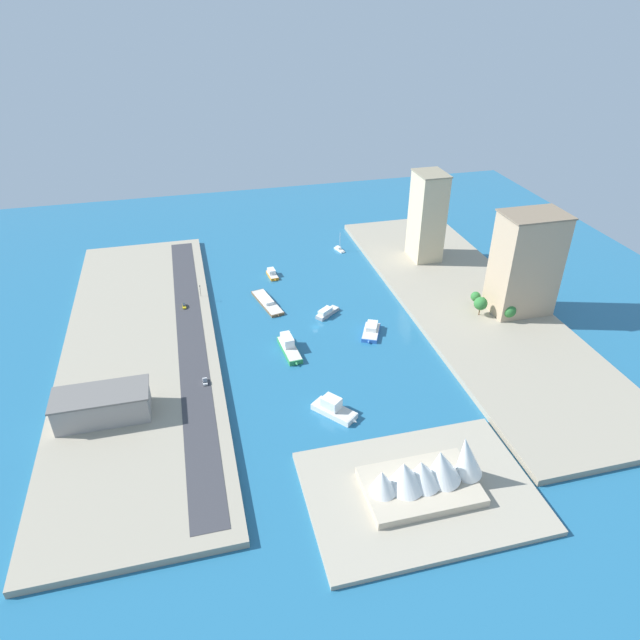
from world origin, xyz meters
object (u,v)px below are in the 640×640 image
(yacht_sleek_gray, at_px, (327,312))
(carpark_squat_concrete, at_px, (102,405))
(office_block_beige, at_px, (427,216))
(apartment_midrise_tan, at_px, (526,264))
(barge_flat_brown, at_px, (267,302))
(ferry_white_commuter, at_px, (334,409))
(sailboat_small_white, at_px, (339,249))
(van_white, at_px, (205,381))
(traffic_light_waterfront, at_px, (200,289))
(water_taxi_orange, at_px, (272,274))
(ferry_green_doubledeck, at_px, (289,347))
(opera_landmark, at_px, (426,474))
(catamaran_blue, at_px, (371,331))
(taxi_yellow_cab, at_px, (184,306))

(yacht_sleek_gray, height_order, carpark_squat_concrete, carpark_squat_concrete)
(office_block_beige, bearing_deg, apartment_midrise_tan, 107.32)
(barge_flat_brown, bearing_deg, apartment_midrise_tan, 161.16)
(yacht_sleek_gray, bearing_deg, barge_flat_brown, -34.59)
(ferry_white_commuter, bearing_deg, office_block_beige, -126.25)
(sailboat_small_white, distance_m, van_white, 154.88)
(traffic_light_waterfront, bearing_deg, apartment_midrise_tan, 161.19)
(ferry_white_commuter, height_order, water_taxi_orange, ferry_white_commuter)
(yacht_sleek_gray, bearing_deg, van_white, 35.38)
(barge_flat_brown, xyz_separation_m, ferry_green_doubledeck, (-2.66, 47.14, 1.27))
(ferry_white_commuter, bearing_deg, water_taxi_orange, -88.61)
(office_block_beige, xyz_separation_m, opera_landmark, (71.80, 170.96, -20.20))
(sailboat_small_white, bearing_deg, van_white, 52.60)
(ferry_white_commuter, relative_size, van_white, 4.11)
(catamaran_blue, xyz_separation_m, taxi_yellow_cab, (88.58, -43.59, 2.32))
(opera_landmark, bearing_deg, taxi_yellow_cab, -62.80)
(barge_flat_brown, bearing_deg, van_white, 60.49)
(yacht_sleek_gray, relative_size, traffic_light_waterfront, 2.23)
(catamaran_blue, relative_size, van_white, 3.93)
(van_white, xyz_separation_m, opera_landmark, (-68.05, 75.90, 5.21))
(sailboat_small_white, bearing_deg, office_block_beige, 148.60)
(water_taxi_orange, relative_size, opera_landmark, 0.32)
(catamaran_blue, bearing_deg, carpark_squat_concrete, 16.53)
(ferry_white_commuter, relative_size, catamaran_blue, 1.05)
(sailboat_small_white, xyz_separation_m, van_white, (94.04, 123.02, 2.95))
(traffic_light_waterfront, bearing_deg, opera_landmark, 112.77)
(ferry_green_doubledeck, relative_size, catamaran_blue, 1.33)
(sailboat_small_white, distance_m, yacht_sleek_gray, 81.19)
(carpark_squat_concrete, xyz_separation_m, office_block_beige, (-179.69, -107.17, 20.37))
(ferry_white_commuter, bearing_deg, yacht_sleek_gray, -102.65)
(apartment_midrise_tan, bearing_deg, barge_flat_brown, -18.84)
(yacht_sleek_gray, height_order, opera_landmark, opera_landmark)
(van_white, distance_m, opera_landmark, 102.07)
(ferry_green_doubledeck, bearing_deg, taxi_yellow_cab, -46.51)
(traffic_light_waterfront, bearing_deg, carpark_squat_concrete, 64.32)
(ferry_white_commuter, distance_m, taxi_yellow_cab, 111.17)
(sailboat_small_white, height_order, office_block_beige, office_block_beige)
(catamaran_blue, distance_m, office_block_beige, 95.08)
(ferry_white_commuter, relative_size, apartment_midrise_tan, 0.36)
(carpark_squat_concrete, relative_size, van_white, 7.94)
(yacht_sleek_gray, relative_size, office_block_beige, 0.28)
(apartment_midrise_tan, height_order, van_white, apartment_midrise_tan)
(ferry_white_commuter, bearing_deg, barge_flat_brown, -83.18)
(office_block_beige, xyz_separation_m, taxi_yellow_cab, (145.69, 27.20, -25.40))
(ferry_white_commuter, xyz_separation_m, ferry_green_doubledeck, (8.73, -48.11, -0.16))
(van_white, distance_m, traffic_light_waterfront, 78.11)
(catamaran_blue, bearing_deg, sailboat_small_white, -96.53)
(ferry_white_commuter, xyz_separation_m, apartment_midrise_tan, (-113.04, -52.79, 26.61))
(opera_landmark, bearing_deg, ferry_white_commuter, -67.95)
(carpark_squat_concrete, xyz_separation_m, opera_landmark, (-107.89, 63.79, 0.17))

